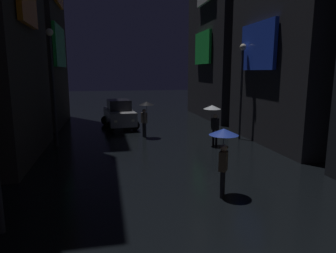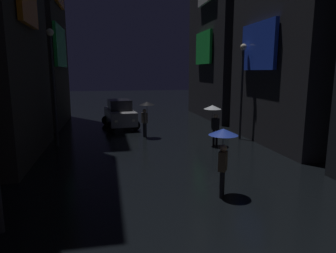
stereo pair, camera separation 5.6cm
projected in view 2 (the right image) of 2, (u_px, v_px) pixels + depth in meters
name	position (u px, v px, depth m)	size (l,w,h in m)	color
pedestrian_near_crossing_clear	(213.00, 114.00, 15.43)	(0.90, 0.90, 2.12)	black
pedestrian_far_right_black	(146.00, 109.00, 17.37)	(0.90, 0.90, 2.12)	#2D2D38
pedestrian_midstreet_centre_blue	(223.00, 144.00, 9.09)	(0.90, 0.90, 2.12)	black
car_distant	(120.00, 114.00, 20.71)	(2.55, 4.29, 1.92)	#99999E
streetlamp_right_far	(242.00, 80.00, 16.61)	(0.36, 0.36, 5.31)	#2D2D33
streetlamp_left_far	(53.00, 75.00, 14.91)	(0.36, 0.36, 5.89)	#2D2D33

